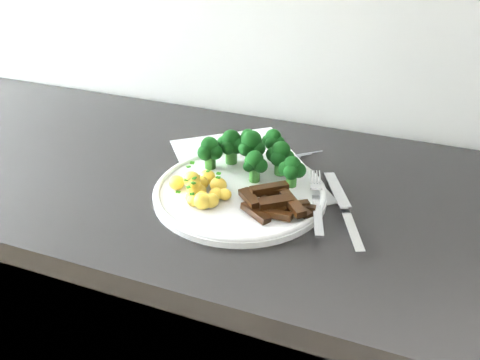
% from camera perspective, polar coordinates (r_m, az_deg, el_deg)
% --- Properties ---
extents(recipe_paper, '(0.37, 0.38, 0.00)m').
position_cam_1_polar(recipe_paper, '(0.93, 0.61, 1.29)').
color(recipe_paper, white).
rests_on(recipe_paper, counter).
extents(plate, '(0.29, 0.29, 0.02)m').
position_cam_1_polar(plate, '(0.85, -0.00, -1.27)').
color(plate, white).
rests_on(plate, counter).
extents(broccoli, '(0.20, 0.12, 0.08)m').
position_cam_1_polar(broccoli, '(0.89, 1.52, 3.33)').
color(broccoli, '#275E1D').
rests_on(broccoli, plate).
extents(potatoes, '(0.11, 0.11, 0.04)m').
position_cam_1_polar(potatoes, '(0.83, -4.43, -1.04)').
color(potatoes, gold).
rests_on(potatoes, plate).
extents(beef_strips, '(0.13, 0.10, 0.03)m').
position_cam_1_polar(beef_strips, '(0.80, 4.05, -2.54)').
color(beef_strips, black).
rests_on(beef_strips, plate).
extents(fork, '(0.07, 0.19, 0.02)m').
position_cam_1_polar(fork, '(0.80, 8.70, -2.76)').
color(fork, silver).
rests_on(fork, plate).
extents(knife, '(0.10, 0.20, 0.02)m').
position_cam_1_polar(knife, '(0.80, 12.01, -4.25)').
color(knife, silver).
rests_on(knife, plate).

